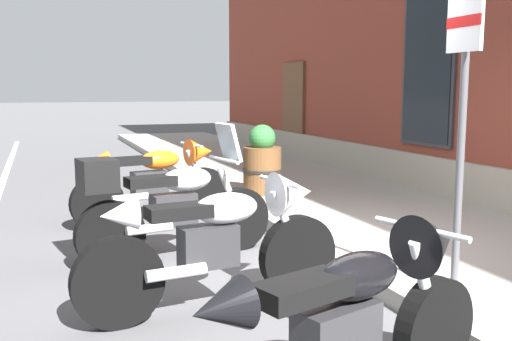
# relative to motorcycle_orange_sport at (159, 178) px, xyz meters

# --- Properties ---
(ground_plane) EXTENTS (140.00, 140.00, 0.00)m
(ground_plane) POSITION_rel_motorcycle_orange_sport_xyz_m (2.39, 1.11, -0.57)
(ground_plane) COLOR #4C4C4F
(sidewalk) EXTENTS (30.29, 3.03, 0.15)m
(sidewalk) POSITION_rel_motorcycle_orange_sport_xyz_m (2.39, 2.63, -0.50)
(sidewalk) COLOR gray
(sidewalk) RESTS_ON ground_plane
(motorcycle_orange_sport) EXTENTS (0.69, 2.09, 1.06)m
(motorcycle_orange_sport) POSITION_rel_motorcycle_orange_sport_xyz_m (0.00, 0.00, 0.00)
(motorcycle_orange_sport) COLOR black
(motorcycle_orange_sport) RESTS_ON ground_plane
(motorcycle_silver_touring) EXTENTS (0.74, 2.05, 1.36)m
(motorcycle_silver_touring) POSITION_rel_motorcycle_orange_sport_xyz_m (1.72, -0.25, -0.01)
(motorcycle_silver_touring) COLOR black
(motorcycle_silver_touring) RESTS_ON ground_plane
(motorcycle_white_sport) EXTENTS (0.62, 2.17, 1.05)m
(motorcycle_white_sport) POSITION_rel_motorcycle_orange_sport_xyz_m (3.10, -0.11, -0.00)
(motorcycle_white_sport) COLOR black
(motorcycle_white_sport) RESTS_ON ground_plane
(motorcycle_black_sport) EXTENTS (0.85, 2.11, 1.02)m
(motorcycle_black_sport) POSITION_rel_motorcycle_orange_sport_xyz_m (4.79, 0.07, -0.02)
(motorcycle_black_sport) COLOR black
(motorcycle_black_sport) RESTS_ON ground_plane
(parking_sign) EXTENTS (0.36, 0.07, 2.30)m
(parking_sign) POSITION_rel_motorcycle_orange_sport_xyz_m (3.73, 1.57, 1.07)
(parking_sign) COLOR #4C4C51
(parking_sign) RESTS_ON sidewalk
(barrel_planter) EXTENTS (0.60, 0.60, 1.03)m
(barrel_planter) POSITION_rel_motorcycle_orange_sport_xyz_m (-0.72, 1.70, 0.02)
(barrel_planter) COLOR brown
(barrel_planter) RESTS_ON sidewalk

